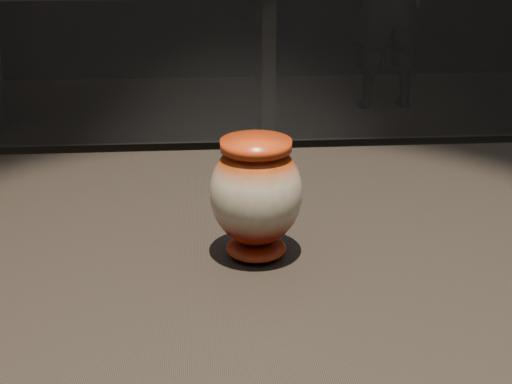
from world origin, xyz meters
TOP-DOWN VIEW (x-y plane):
  - main_vase at (0.02, -0.04)m, footprint 0.13×0.13m
  - back_shelf at (-0.51, 3.47)m, footprint 2.00×0.60m

SIDE VIEW (x-z plane):
  - back_shelf at x=-0.51m, z-range 0.19..1.09m
  - main_vase at x=0.02m, z-range 0.91..1.07m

